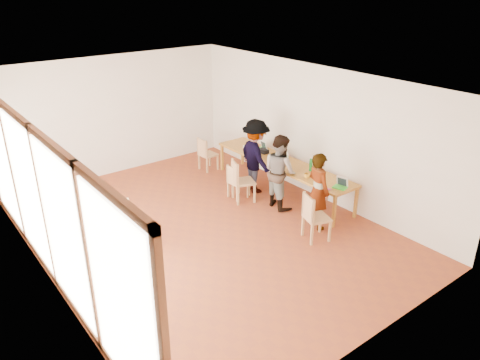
% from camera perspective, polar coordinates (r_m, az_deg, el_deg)
% --- Properties ---
extents(ground, '(8.00, 8.00, 0.00)m').
position_cam_1_polar(ground, '(9.56, -4.29, -6.15)').
color(ground, brown).
rests_on(ground, ground).
extents(wall_back, '(6.00, 0.10, 3.00)m').
position_cam_1_polar(wall_back, '(12.29, -15.04, 7.58)').
color(wall_back, silver).
rests_on(wall_back, ground).
extents(wall_front, '(6.00, 0.10, 3.00)m').
position_cam_1_polar(wall_front, '(6.29, 16.24, -8.45)').
color(wall_front, silver).
rests_on(wall_front, ground).
extents(wall_right, '(0.10, 8.00, 3.00)m').
position_cam_1_polar(wall_right, '(10.74, 8.94, 5.82)').
color(wall_right, silver).
rests_on(wall_right, ground).
extents(window_wall, '(0.10, 8.00, 3.00)m').
position_cam_1_polar(window_wall, '(7.84, -22.93, -2.79)').
color(window_wall, white).
rests_on(window_wall, ground).
extents(ceiling, '(6.00, 8.00, 0.04)m').
position_cam_1_polar(ceiling, '(8.47, -4.92, 11.85)').
color(ceiling, white).
rests_on(ceiling, wall_back).
extents(communal_table, '(0.80, 4.00, 0.75)m').
position_cam_1_polar(communal_table, '(10.97, 5.17, 1.98)').
color(communal_table, '#B77B28').
rests_on(communal_table, ground).
extents(side_table, '(0.90, 0.90, 0.75)m').
position_cam_1_polar(side_table, '(11.15, -24.18, 0.08)').
color(side_table, '#B77B28').
rests_on(side_table, ground).
extents(chair_near, '(0.57, 0.57, 0.51)m').
position_cam_1_polar(chair_near, '(9.05, 8.84, -3.96)').
color(chair_near, tan).
rests_on(chair_near, ground).
extents(chair_mid, '(0.39, 0.39, 0.43)m').
position_cam_1_polar(chair_mid, '(10.64, -0.61, 0.17)').
color(chair_mid, tan).
rests_on(chair_mid, ground).
extents(chair_far, '(0.58, 0.58, 0.52)m').
position_cam_1_polar(chair_far, '(10.48, -0.10, 0.40)').
color(chair_far, tan).
rests_on(chair_far, ground).
extents(chair_empty, '(0.43, 0.43, 0.47)m').
position_cam_1_polar(chair_empty, '(12.25, -4.26, 3.54)').
color(chair_empty, tan).
rests_on(chair_empty, ground).
extents(chair_spare, '(0.57, 0.57, 0.52)m').
position_cam_1_polar(chair_spare, '(8.85, -13.78, -5.02)').
color(chair_spare, tan).
rests_on(chair_spare, ground).
extents(person_near, '(0.47, 0.64, 1.60)m').
position_cam_1_polar(person_near, '(9.45, 9.50, -1.32)').
color(person_near, gray).
rests_on(person_near, ground).
extents(person_mid, '(0.72, 0.88, 1.66)m').
position_cam_1_polar(person_mid, '(10.21, 4.89, 1.06)').
color(person_mid, gray).
rests_on(person_mid, ground).
extents(person_far, '(0.85, 1.24, 1.76)m').
position_cam_1_polar(person_far, '(10.89, 1.92, 2.91)').
color(person_far, gray).
rests_on(person_far, ground).
extents(laptop_near, '(0.29, 0.31, 0.22)m').
position_cam_1_polar(laptop_near, '(9.80, 12.21, -0.54)').
color(laptop_near, '#3DD635').
rests_on(laptop_near, communal_table).
extents(laptop_mid, '(0.27, 0.29, 0.21)m').
position_cam_1_polar(laptop_mid, '(11.06, 5.24, 2.76)').
color(laptop_mid, '#3DD635').
rests_on(laptop_mid, communal_table).
extents(laptop_far, '(0.26, 0.29, 0.23)m').
position_cam_1_polar(laptop_far, '(11.69, 2.72, 4.03)').
color(laptop_far, '#3DD635').
rests_on(laptop_far, communal_table).
extents(yellow_mug, '(0.14, 0.14, 0.10)m').
position_cam_1_polar(yellow_mug, '(10.12, 8.16, 0.51)').
color(yellow_mug, orange).
rests_on(yellow_mug, communal_table).
extents(green_bottle, '(0.07, 0.07, 0.28)m').
position_cam_1_polar(green_bottle, '(10.48, 8.62, 1.83)').
color(green_bottle, '#1B7A2A').
rests_on(green_bottle, communal_table).
extents(clear_glass, '(0.07, 0.07, 0.09)m').
position_cam_1_polar(clear_glass, '(10.35, 9.69, 0.90)').
color(clear_glass, silver).
rests_on(clear_glass, communal_table).
extents(condiment_cup, '(0.08, 0.08, 0.06)m').
position_cam_1_polar(condiment_cup, '(11.80, 0.57, 4.08)').
color(condiment_cup, white).
rests_on(condiment_cup, communal_table).
extents(pink_phone, '(0.05, 0.10, 0.01)m').
position_cam_1_polar(pink_phone, '(9.67, 10.76, -1.10)').
color(pink_phone, '#C13175').
rests_on(pink_phone, communal_table).
extents(black_pouch, '(0.16, 0.26, 0.09)m').
position_cam_1_polar(black_pouch, '(11.48, 2.86, 3.55)').
color(black_pouch, black).
rests_on(black_pouch, communal_table).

